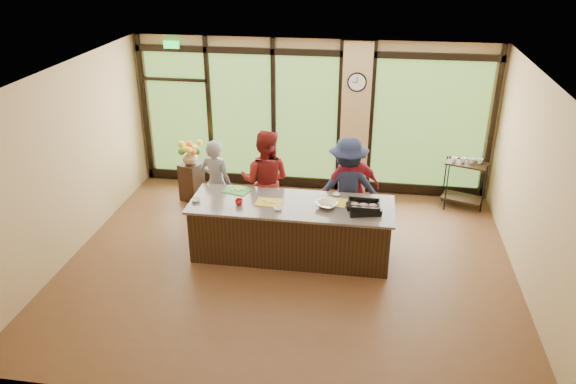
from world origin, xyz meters
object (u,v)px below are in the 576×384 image
(cook_left, at_px, (216,183))
(flower_stand, at_px, (192,182))
(island_base, at_px, (291,230))
(bar_cart, at_px, (465,178))
(roasting_pan, at_px, (364,209))
(cook_right, at_px, (347,188))

(cook_left, xyz_separation_m, flower_stand, (-0.77, 0.93, -0.43))
(island_base, height_order, cook_left, cook_left)
(cook_left, height_order, bar_cart, cook_left)
(island_base, xyz_separation_m, roasting_pan, (1.13, -0.11, 0.52))
(roasting_pan, distance_m, bar_cart, 2.99)
(island_base, distance_m, roasting_pan, 1.25)
(cook_left, distance_m, cook_right, 2.28)
(roasting_pan, xyz_separation_m, bar_cart, (1.83, 2.33, -0.36))
(island_base, height_order, cook_right, cook_right)
(roasting_pan, height_order, bar_cart, roasting_pan)
(cook_right, xyz_separation_m, flower_stand, (-3.05, 0.96, -0.51))
(island_base, relative_size, cook_left, 1.94)
(roasting_pan, bearing_deg, cook_right, 93.85)
(cook_right, height_order, flower_stand, cook_right)
(cook_right, relative_size, bar_cart, 1.77)
(cook_right, xyz_separation_m, bar_cart, (2.13, 1.41, -0.28))
(island_base, xyz_separation_m, cook_left, (-1.45, 0.84, 0.36))
(cook_right, height_order, bar_cart, cook_right)
(island_base, height_order, bar_cart, bar_cart)
(cook_left, bearing_deg, cook_right, -166.65)
(cook_right, distance_m, bar_cart, 2.57)
(flower_stand, bearing_deg, island_base, -17.86)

